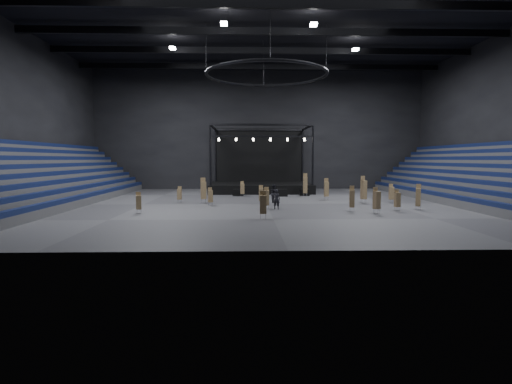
{
  "coord_description": "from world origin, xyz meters",
  "views": [
    {
      "loc": [
        -2.15,
        -40.61,
        4.59
      ],
      "look_at": [
        -1.1,
        -2.0,
        1.4
      ],
      "focal_mm": 28.0,
      "sensor_mm": 36.0,
      "label": 1
    }
  ],
  "objects_px": {
    "chair_stack_1": "(305,185)",
    "chair_stack_10": "(267,197)",
    "chair_stack_0": "(203,190)",
    "chair_stack_9": "(352,198)",
    "flight_case_mid": "(282,193)",
    "chair_stack_15": "(263,204)",
    "chair_stack_6": "(261,194)",
    "chair_stack_3": "(242,188)",
    "flight_case_left": "(238,193)",
    "chair_stack_4": "(397,199)",
    "chair_stack_8": "(139,202)",
    "man_center": "(276,199)",
    "chair_stack_2": "(210,196)",
    "chair_stack_7": "(364,189)",
    "crew_member": "(274,194)",
    "flight_case_right": "(305,192)",
    "chair_stack_13": "(326,189)",
    "stage": "(260,181)",
    "chair_stack_5": "(391,193)",
    "chair_stack_12": "(418,197)",
    "chair_stack_11": "(377,200)",
    "chair_stack_14": "(179,194)"
  },
  "relations": [
    {
      "from": "chair_stack_1",
      "to": "chair_stack_9",
      "type": "xyz_separation_m",
      "value": [
        2.02,
        -13.98,
        -0.29
      ]
    },
    {
      "from": "chair_stack_6",
      "to": "chair_stack_14",
      "type": "relative_size",
      "value": 1.13
    },
    {
      "from": "chair_stack_2",
      "to": "chair_stack_7",
      "type": "height_order",
      "value": "chair_stack_7"
    },
    {
      "from": "flight_case_mid",
      "to": "chair_stack_0",
      "type": "relative_size",
      "value": 0.51
    },
    {
      "from": "chair_stack_10",
      "to": "flight_case_mid",
      "type": "bearing_deg",
      "value": 78.22
    },
    {
      "from": "flight_case_right",
      "to": "chair_stack_8",
      "type": "xyz_separation_m",
      "value": [
        -16.48,
        -15.92,
        0.56
      ]
    },
    {
      "from": "chair_stack_5",
      "to": "chair_stack_8",
      "type": "bearing_deg",
      "value": -161.66
    },
    {
      "from": "stage",
      "to": "crew_member",
      "type": "relative_size",
      "value": 7.15
    },
    {
      "from": "chair_stack_6",
      "to": "chair_stack_9",
      "type": "height_order",
      "value": "chair_stack_9"
    },
    {
      "from": "chair_stack_7",
      "to": "man_center",
      "type": "bearing_deg",
      "value": -169.17
    },
    {
      "from": "chair_stack_1",
      "to": "chair_stack_8",
      "type": "height_order",
      "value": "chair_stack_1"
    },
    {
      "from": "chair_stack_1",
      "to": "chair_stack_10",
      "type": "xyz_separation_m",
      "value": [
        -5.41,
        -12.3,
        -0.37
      ]
    },
    {
      "from": "flight_case_right",
      "to": "chair_stack_13",
      "type": "xyz_separation_m",
      "value": [
        1.66,
        -5.37,
        0.86
      ]
    },
    {
      "from": "chair_stack_0",
      "to": "chair_stack_1",
      "type": "relative_size",
      "value": 0.93
    },
    {
      "from": "chair_stack_15",
      "to": "chair_stack_8",
      "type": "bearing_deg",
      "value": 162.62
    },
    {
      "from": "flight_case_left",
      "to": "chair_stack_4",
      "type": "relative_size",
      "value": 0.66
    },
    {
      "from": "chair_stack_9",
      "to": "man_center",
      "type": "relative_size",
      "value": 1.23
    },
    {
      "from": "flight_case_right",
      "to": "chair_stack_12",
      "type": "distance_m",
      "value": 16.55
    },
    {
      "from": "chair_stack_9",
      "to": "chair_stack_12",
      "type": "xyz_separation_m",
      "value": [
        6.2,
        0.68,
        0.04
      ]
    },
    {
      "from": "chair_stack_3",
      "to": "chair_stack_5",
      "type": "xyz_separation_m",
      "value": [
        15.69,
        -7.35,
        0.05
      ]
    },
    {
      "from": "chair_stack_3",
      "to": "chair_stack_7",
      "type": "relative_size",
      "value": 0.66
    },
    {
      "from": "stage",
      "to": "flight_case_right",
      "type": "distance_m",
      "value": 8.95
    },
    {
      "from": "chair_stack_6",
      "to": "chair_stack_10",
      "type": "bearing_deg",
      "value": -83.47
    },
    {
      "from": "chair_stack_10",
      "to": "flight_case_right",
      "type": "bearing_deg",
      "value": 67.42
    },
    {
      "from": "chair_stack_9",
      "to": "crew_member",
      "type": "relative_size",
      "value": 1.16
    },
    {
      "from": "chair_stack_3",
      "to": "chair_stack_15",
      "type": "height_order",
      "value": "chair_stack_15"
    },
    {
      "from": "flight_case_mid",
      "to": "chair_stack_14",
      "type": "distance_m",
      "value": 13.34
    },
    {
      "from": "chair_stack_6",
      "to": "chair_stack_11",
      "type": "distance_m",
      "value": 11.87
    },
    {
      "from": "chair_stack_5",
      "to": "chair_stack_13",
      "type": "distance_m",
      "value": 6.95
    },
    {
      "from": "man_center",
      "to": "flight_case_mid",
      "type": "bearing_deg",
      "value": -81.93
    },
    {
      "from": "flight_case_left",
      "to": "chair_stack_3",
      "type": "distance_m",
      "value": 1.32
    },
    {
      "from": "chair_stack_1",
      "to": "chair_stack_12",
      "type": "relative_size",
      "value": 1.21
    },
    {
      "from": "flight_case_mid",
      "to": "chair_stack_15",
      "type": "xyz_separation_m",
      "value": [
        -3.15,
        -18.54,
        0.71
      ]
    },
    {
      "from": "flight_case_left",
      "to": "chair_stack_8",
      "type": "xyz_separation_m",
      "value": [
        -8.14,
        -15.89,
        0.56
      ]
    },
    {
      "from": "chair_stack_7",
      "to": "chair_stack_12",
      "type": "xyz_separation_m",
      "value": [
        3.19,
        -5.91,
        -0.24
      ]
    },
    {
      "from": "chair_stack_0",
      "to": "chair_stack_9",
      "type": "bearing_deg",
      "value": -42.21
    },
    {
      "from": "chair_stack_6",
      "to": "chair_stack_14",
      "type": "distance_m",
      "value": 8.73
    },
    {
      "from": "chair_stack_9",
      "to": "chair_stack_10",
      "type": "relative_size",
      "value": 1.11
    },
    {
      "from": "chair_stack_9",
      "to": "chair_stack_11",
      "type": "bearing_deg",
      "value": -32.01
    },
    {
      "from": "chair_stack_7",
      "to": "chair_stack_9",
      "type": "relative_size",
      "value": 1.26
    },
    {
      "from": "chair_stack_3",
      "to": "chair_stack_4",
      "type": "relative_size",
      "value": 0.99
    },
    {
      "from": "stage",
      "to": "chair_stack_4",
      "type": "distance_m",
      "value": 24.73
    },
    {
      "from": "chair_stack_11",
      "to": "flight_case_left",
      "type": "bearing_deg",
      "value": 103.06
    },
    {
      "from": "chair_stack_0",
      "to": "chair_stack_9",
      "type": "relative_size",
      "value": 1.18
    },
    {
      "from": "stage",
      "to": "flight_case_mid",
      "type": "distance_m",
      "value": 8.36
    },
    {
      "from": "chair_stack_2",
      "to": "man_center",
      "type": "height_order",
      "value": "man_center"
    },
    {
      "from": "stage",
      "to": "chair_stack_11",
      "type": "height_order",
      "value": "stage"
    },
    {
      "from": "chair_stack_13",
      "to": "crew_member",
      "type": "bearing_deg",
      "value": -154.0
    },
    {
      "from": "chair_stack_0",
      "to": "chair_stack_6",
      "type": "height_order",
      "value": "chair_stack_0"
    },
    {
      "from": "chair_stack_13",
      "to": "man_center",
      "type": "distance_m",
      "value": 10.21
    }
  ]
}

